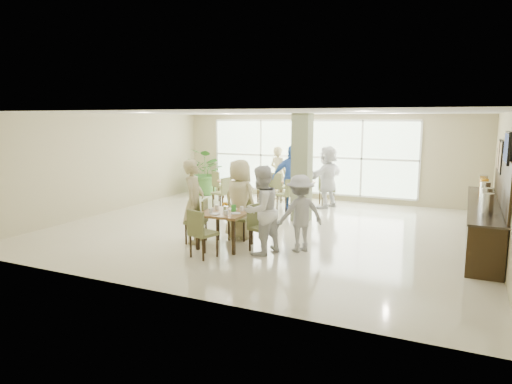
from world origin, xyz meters
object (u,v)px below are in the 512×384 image
at_px(adult_a, 291,178).
at_px(adult_b, 328,177).
at_px(buffet_counter, 484,220).
at_px(teen_standing, 300,213).
at_px(main_table, 225,216).
at_px(potted_plant, 207,172).
at_px(teen_left, 194,201).
at_px(round_table_left, 234,186).
at_px(round_table_right, 298,187).
at_px(teen_far, 240,199).
at_px(teen_right, 261,210).
at_px(adult_standing, 278,173).

height_order(adult_a, adult_b, adult_a).
height_order(buffet_counter, teen_standing, buffet_counter).
xyz_separation_m(main_table, potted_plant, (-3.76, 5.52, 0.15)).
height_order(main_table, buffet_counter, buffet_counter).
bearing_deg(teen_left, adult_a, -24.05).
distance_m(main_table, potted_plant, 6.69).
distance_m(round_table_left, adult_a, 2.06).
bearing_deg(buffet_counter, teen_standing, -149.78).
bearing_deg(potted_plant, adult_a, -20.55).
bearing_deg(round_table_left, round_table_right, 17.93).
bearing_deg(adult_b, teen_standing, 27.09).
height_order(round_table_left, round_table_right, same).
bearing_deg(adult_a, teen_far, -113.41).
bearing_deg(teen_left, round_table_left, 2.38).
distance_m(teen_right, adult_b, 5.17).
distance_m(teen_left, teen_far, 1.04).
xyz_separation_m(buffet_counter, adult_standing, (-6.00, 3.25, 0.33)).
height_order(main_table, teen_standing, teen_standing).
xyz_separation_m(main_table, buffet_counter, (4.90, 2.37, -0.11)).
relative_size(teen_left, adult_a, 0.95).
bearing_deg(adult_standing, teen_left, 113.00).
relative_size(potted_plant, adult_a, 0.85).
height_order(round_table_right, teen_left, teen_left).
bearing_deg(adult_standing, teen_standing, 136.29).
height_order(buffet_counter, adult_standing, buffet_counter).
relative_size(buffet_counter, teen_standing, 3.01).
distance_m(round_table_left, buffet_counter, 7.29).
distance_m(round_table_left, teen_left, 4.56).
bearing_deg(adult_b, round_table_left, -59.43).
xyz_separation_m(buffet_counter, potted_plant, (-8.66, 3.16, 0.26)).
height_order(teen_standing, adult_a, adult_a).
relative_size(round_table_left, teen_left, 0.59).
bearing_deg(adult_a, main_table, -112.80).
distance_m(round_table_right, adult_b, 0.99).
bearing_deg(round_table_right, teen_left, -96.83).
bearing_deg(teen_standing, round_table_right, -116.10).
bearing_deg(adult_a, teen_left, -123.69).
height_order(buffet_counter, teen_right, buffet_counter).
height_order(teen_left, teen_far, teen_left).
bearing_deg(adult_b, adult_standing, -89.78).
bearing_deg(potted_plant, teen_standing, -44.25).
xyz_separation_m(buffet_counter, teen_right, (-4.02, -2.49, 0.33)).
xyz_separation_m(round_table_left, potted_plant, (-1.66, 1.13, 0.24)).
relative_size(teen_far, adult_standing, 1.01).
bearing_deg(round_table_right, teen_far, -88.13).
bearing_deg(adult_standing, teen_right, 128.79).
relative_size(teen_right, adult_standing, 1.00).
xyz_separation_m(buffet_counter, teen_left, (-5.69, -2.32, 0.35)).
xyz_separation_m(buffet_counter, adult_b, (-4.18, 2.69, 0.38)).
distance_m(buffet_counter, teen_left, 6.15).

